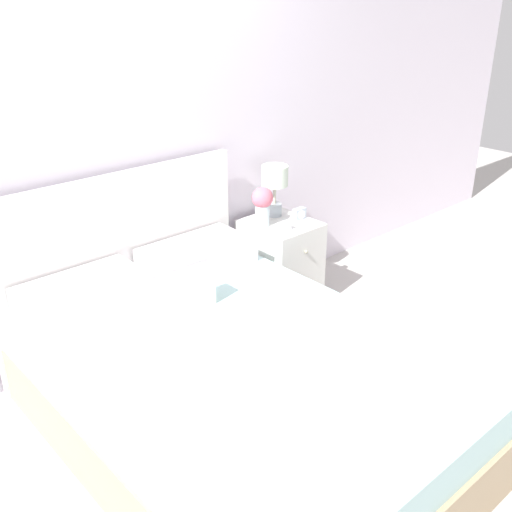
{
  "coord_description": "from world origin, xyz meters",
  "views": [
    {
      "loc": [
        -1.47,
        -2.81,
        2.0
      ],
      "look_at": [
        0.51,
        -0.58,
        0.63
      ],
      "focal_mm": 42.0,
      "sensor_mm": 36.0,
      "label": 1
    }
  ],
  "objects": [
    {
      "name": "bed",
      "position": [
        0.0,
        -0.97,
        0.27
      ],
      "size": [
        1.51,
        2.11,
        1.07
      ],
      "color": "tan",
      "rests_on": "ground_plane"
    },
    {
      "name": "teacup",
      "position": [
        0.96,
        -0.36,
        0.62
      ],
      "size": [
        0.11,
        0.11,
        0.05
      ],
      "color": "white",
      "rests_on": "nightstand"
    },
    {
      "name": "table_lamp",
      "position": [
        1.08,
        -0.13,
        0.83
      ],
      "size": [
        0.17,
        0.17,
        0.34
      ],
      "color": "#A8B2BC",
      "rests_on": "nightstand"
    },
    {
      "name": "nightstand",
      "position": [
        1.03,
        -0.24,
        0.3
      ],
      "size": [
        0.4,
        0.47,
        0.6
      ],
      "color": "white",
      "rests_on": "ground_plane"
    },
    {
      "name": "alarm_clock",
      "position": [
        1.16,
        -0.28,
        0.63
      ],
      "size": [
        0.09,
        0.05,
        0.07
      ],
      "color": "silver",
      "rests_on": "nightstand"
    },
    {
      "name": "ground_plane",
      "position": [
        0.0,
        0.0,
        0.0
      ],
      "size": [
        12.0,
        12.0,
        0.0
      ],
      "primitive_type": "plane",
      "color": "#BCB7B2"
    },
    {
      "name": "flower_vase",
      "position": [
        0.9,
        -0.21,
        0.75
      ],
      "size": [
        0.13,
        0.13,
        0.25
      ],
      "color": "silver",
      "rests_on": "nightstand"
    },
    {
      "name": "wall_back",
      "position": [
        0.0,
        0.07,
        1.3
      ],
      "size": [
        8.0,
        0.06,
        2.6
      ],
      "color": "white",
      "rests_on": "ground_plane"
    }
  ]
}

